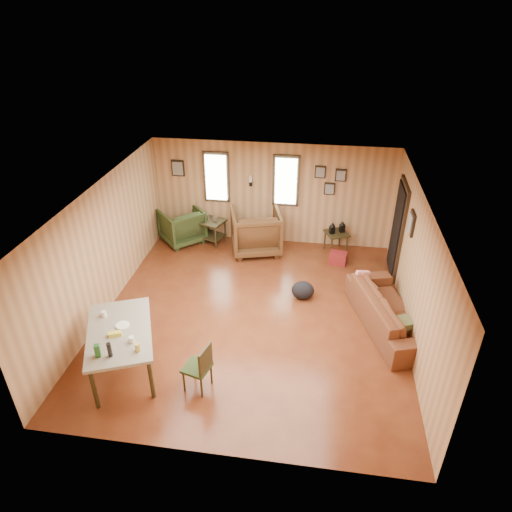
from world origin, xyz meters
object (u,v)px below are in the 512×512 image
(sofa, at_px, (391,306))
(recliner_green, at_px, (182,224))
(end_table, at_px, (212,228))
(side_table, at_px, (337,232))
(dining_table, at_px, (120,335))
(recliner_brown, at_px, (256,229))

(sofa, bearing_deg, recliner_green, 42.42)
(end_table, distance_m, side_table, 2.92)
(end_table, height_order, dining_table, dining_table)
(recliner_brown, bearing_deg, dining_table, 54.84)
(sofa, xyz_separation_m, side_table, (-0.94, 2.62, 0.08))
(sofa, height_order, side_table, sofa)
(side_table, bearing_deg, recliner_brown, -173.06)
(recliner_brown, height_order, end_table, recliner_brown)
(recliner_green, xyz_separation_m, side_table, (3.64, 0.04, 0.06))
(end_table, relative_size, side_table, 0.95)
(sofa, distance_m, end_table, 4.66)
(recliner_brown, height_order, dining_table, recliner_brown)
(recliner_brown, relative_size, side_table, 1.47)
(sofa, relative_size, side_table, 2.95)
(recliner_brown, bearing_deg, sofa, 123.52)
(sofa, distance_m, recliner_green, 5.26)
(recliner_brown, distance_m, end_table, 1.12)
(recliner_brown, bearing_deg, side_table, 171.30)
(recliner_brown, xyz_separation_m, side_table, (1.83, 0.22, -0.04))
(end_table, bearing_deg, sofa, -34.09)
(recliner_brown, bearing_deg, end_table, -26.76)
(end_table, bearing_deg, side_table, 0.19)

